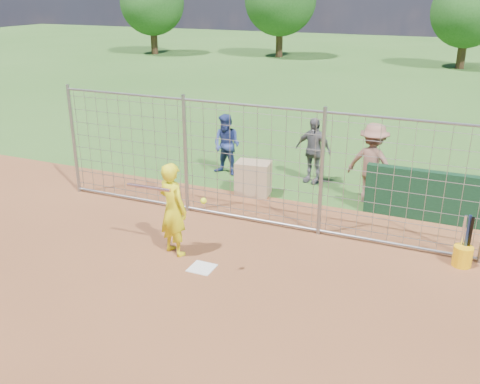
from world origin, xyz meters
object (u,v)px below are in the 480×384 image
at_px(bucket_with_bats, 463,253).
at_px(equipment_bin, 253,178).
at_px(bystander_a, 227,145).
at_px(bystander_c, 372,163).
at_px(batter, 173,209).
at_px(bystander_b, 313,150).

bearing_deg(bucket_with_bats, equipment_bin, 159.34).
bearing_deg(bystander_a, bystander_c, 1.30).
bearing_deg(bystander_c, batter, 67.13).
bearing_deg(equipment_bin, bystander_b, 45.71).
bearing_deg(bucket_with_bats, bystander_a, 154.38).
bearing_deg(batter, bystander_c, -105.52).
bearing_deg(batter, bucket_with_bats, -142.24).
relative_size(bystander_b, equipment_bin, 2.09).
bearing_deg(batter, equipment_bin, -73.51).
relative_size(bystander_a, bystander_b, 0.96).
height_order(bystander_b, equipment_bin, bystander_b).
xyz_separation_m(bystander_a, equipment_bin, (1.19, -1.06, -0.41)).
xyz_separation_m(batter, bucket_with_bats, (4.96, 1.62, -0.64)).
distance_m(bystander_b, bystander_c, 1.78).
bearing_deg(batter, bystander_a, -57.77).
bearing_deg(bystander_a, equipment_bin, -33.95).
relative_size(batter, bucket_with_bats, 1.82).
distance_m(bystander_a, bystander_c, 3.88).
xyz_separation_m(bystander_a, bystander_c, (3.85, -0.43, 0.12)).
height_order(bystander_a, bystander_c, bystander_c).
height_order(bystander_b, bystander_c, bystander_c).
bearing_deg(equipment_bin, bystander_a, 131.18).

